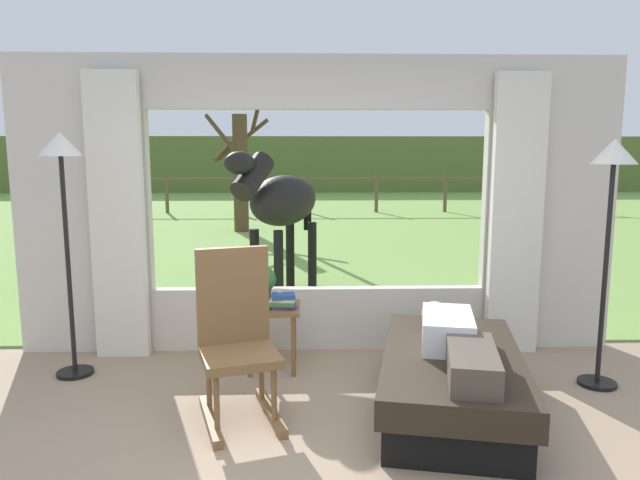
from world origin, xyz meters
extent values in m
cube|color=beige|center=(-2.02, 2.26, 1.27)|extent=(1.15, 0.12, 2.55)
cube|color=beige|center=(2.02, 2.26, 1.27)|extent=(1.15, 0.12, 2.55)
cube|color=beige|center=(0.00, 2.26, 0.28)|extent=(2.90, 0.12, 0.55)
cube|color=beige|center=(0.00, 2.26, 2.33)|extent=(2.90, 0.12, 0.45)
cube|color=silver|center=(-1.69, 2.12, 1.20)|extent=(0.44, 0.10, 2.40)
cube|color=silver|center=(1.69, 2.12, 1.20)|extent=(0.44, 0.10, 2.40)
cube|color=#759E47|center=(0.00, 13.16, 0.01)|extent=(36.00, 21.68, 0.02)
cube|color=#586C32|center=(0.00, 23.00, 1.20)|extent=(36.00, 2.00, 2.40)
cube|color=black|center=(0.86, 0.93, 0.12)|extent=(1.13, 1.70, 0.24)
cube|color=#2D2319|center=(0.86, 0.93, 0.33)|extent=(1.23, 1.85, 0.18)
cube|color=silver|center=(0.86, 1.08, 0.53)|extent=(0.46, 0.66, 0.22)
cube|color=#4C4238|center=(0.86, 0.49, 0.51)|extent=(0.41, 0.72, 0.18)
sphere|color=tan|center=(0.86, 1.46, 0.53)|extent=(0.20, 0.20, 0.20)
cube|color=brown|center=(-0.55, 0.84, 0.44)|extent=(0.60, 0.60, 0.06)
cube|color=brown|center=(-0.61, 1.04, 0.78)|extent=(0.48, 0.20, 0.68)
cube|color=brown|center=(-0.74, 0.78, 0.03)|extent=(0.25, 0.67, 0.06)
cube|color=brown|center=(-0.36, 0.90, 0.03)|extent=(0.25, 0.67, 0.06)
cylinder|color=brown|center=(-0.67, 0.62, 0.24)|extent=(0.04, 0.04, 0.38)
cylinder|color=brown|center=(-0.32, 0.72, 0.24)|extent=(0.04, 0.04, 0.38)
cylinder|color=brown|center=(-0.77, 0.96, 0.24)|extent=(0.04, 0.04, 0.38)
cylinder|color=brown|center=(-0.43, 1.06, 0.24)|extent=(0.04, 0.04, 0.38)
cube|color=brown|center=(-0.38, 1.76, 0.51)|extent=(0.44, 0.44, 0.03)
cylinder|color=brown|center=(-0.55, 1.59, 0.24)|extent=(0.04, 0.04, 0.49)
cylinder|color=brown|center=(-0.21, 1.59, 0.24)|extent=(0.04, 0.04, 0.49)
cylinder|color=brown|center=(-0.55, 1.93, 0.24)|extent=(0.04, 0.04, 0.49)
cylinder|color=brown|center=(-0.21, 1.93, 0.24)|extent=(0.04, 0.04, 0.49)
cylinder|color=#4C5156|center=(-0.46, 1.82, 0.58)|extent=(0.14, 0.14, 0.12)
sphere|color=#2D6B2D|center=(-0.46, 1.82, 0.73)|extent=(0.22, 0.22, 0.22)
cube|color=#59336B|center=(-0.28, 1.70, 0.53)|extent=(0.20, 0.14, 0.03)
cube|color=#337247|center=(-0.30, 1.69, 0.56)|extent=(0.21, 0.16, 0.03)
cube|color=beige|center=(-0.30, 1.70, 0.59)|extent=(0.21, 0.16, 0.02)
cube|color=#23478C|center=(-0.29, 1.70, 0.62)|extent=(0.19, 0.16, 0.03)
cylinder|color=black|center=(-1.94, 1.68, 0.01)|extent=(0.28, 0.28, 0.03)
cylinder|color=black|center=(-1.94, 1.68, 0.86)|extent=(0.04, 0.04, 1.71)
cone|color=white|center=(-1.94, 1.68, 1.80)|extent=(0.32, 0.32, 0.18)
cylinder|color=black|center=(2.08, 1.34, 0.01)|extent=(0.28, 0.28, 0.03)
cylinder|color=black|center=(2.08, 1.34, 0.83)|extent=(0.04, 0.04, 1.66)
cone|color=white|center=(2.08, 1.34, 1.75)|extent=(0.32, 0.32, 0.18)
ellipsoid|color=black|center=(-0.36, 4.14, 1.17)|extent=(1.08, 1.36, 0.60)
cylinder|color=black|center=(-0.68, 3.54, 1.48)|extent=(0.51, 0.65, 0.53)
ellipsoid|color=black|center=(-0.79, 3.33, 1.63)|extent=(0.40, 0.52, 0.24)
cube|color=black|center=(-0.64, 3.61, 1.51)|extent=(0.27, 0.42, 0.32)
cylinder|color=black|center=(-0.07, 4.67, 1.02)|extent=(0.14, 0.14, 0.55)
cylinder|color=black|center=(-0.41, 3.70, 0.45)|extent=(0.11, 0.11, 0.85)
cylinder|color=black|center=(-0.69, 3.85, 0.45)|extent=(0.11, 0.11, 0.85)
cylinder|color=black|center=(-0.02, 4.44, 0.45)|extent=(0.11, 0.11, 0.85)
cylinder|color=black|center=(-0.30, 4.59, 0.45)|extent=(0.11, 0.11, 0.85)
cylinder|color=#4C3823|center=(-1.47, 9.88, 1.28)|extent=(0.32, 0.32, 2.52)
cylinder|color=#47331E|center=(-1.46, 10.38, 2.02)|extent=(1.17, 0.13, 0.94)
cylinder|color=#47331E|center=(-1.86, 9.59, 2.15)|extent=(0.79, 1.01, 0.82)
cylinder|color=#47331E|center=(-1.77, 10.05, 1.83)|extent=(0.50, 0.81, 0.59)
cylinder|color=#47331E|center=(-1.12, 10.02, 2.57)|extent=(0.38, 0.80, 0.86)
cylinder|color=brown|center=(-8.00, 13.82, 0.57)|extent=(0.10, 0.10, 1.10)
cylinder|color=brown|center=(-6.00, 13.82, 0.57)|extent=(0.10, 0.10, 1.10)
cylinder|color=brown|center=(-4.00, 13.82, 0.57)|extent=(0.10, 0.10, 1.10)
cylinder|color=brown|center=(-2.00, 13.82, 0.57)|extent=(0.10, 0.10, 1.10)
cylinder|color=brown|center=(0.00, 13.82, 0.57)|extent=(0.10, 0.10, 1.10)
cylinder|color=brown|center=(2.00, 13.82, 0.57)|extent=(0.10, 0.10, 1.10)
cylinder|color=brown|center=(4.00, 13.82, 0.57)|extent=(0.10, 0.10, 1.10)
cylinder|color=brown|center=(6.00, 13.82, 0.57)|extent=(0.10, 0.10, 1.10)
cylinder|color=brown|center=(8.00, 13.82, 0.57)|extent=(0.10, 0.10, 1.10)
cube|color=brown|center=(0.00, 13.82, 0.97)|extent=(16.00, 0.06, 0.08)
camera|label=1|loc=(-0.14, -2.73, 1.74)|focal=32.38mm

